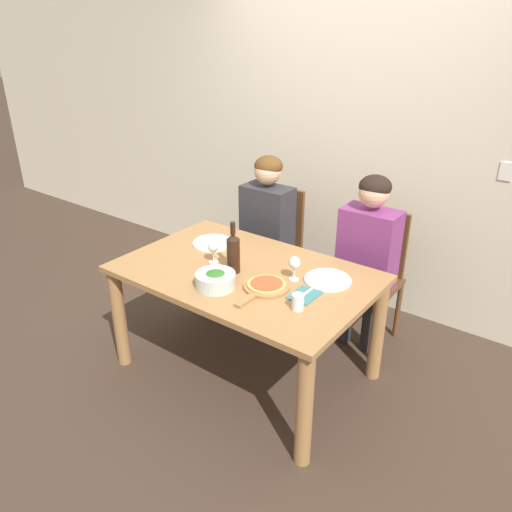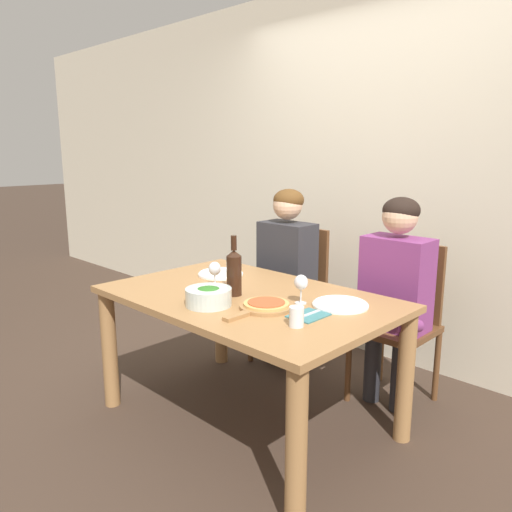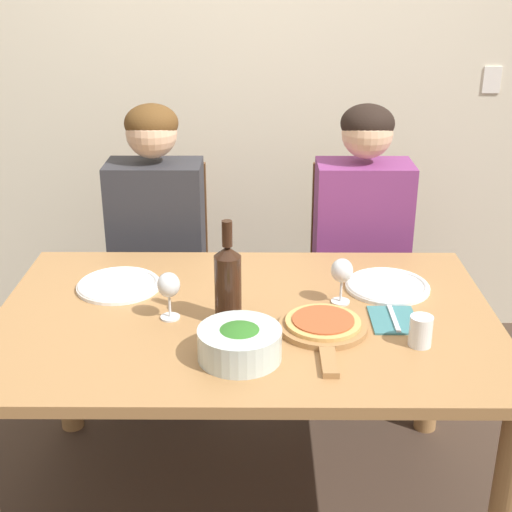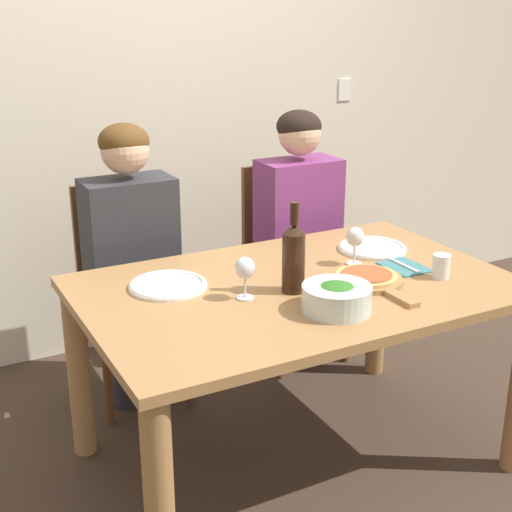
{
  "view_description": "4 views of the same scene",
  "coord_description": "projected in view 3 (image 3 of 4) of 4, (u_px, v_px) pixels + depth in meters",
  "views": [
    {
      "loc": [
        1.68,
        -2.14,
        2.13
      ],
      "look_at": [
        0.02,
        0.09,
        0.82
      ],
      "focal_mm": 35.0,
      "sensor_mm": 36.0,
      "label": 1
    },
    {
      "loc": [
        1.83,
        -1.81,
        1.51
      ],
      "look_at": [
        -0.1,
        0.16,
        0.92
      ],
      "focal_mm": 35.0,
      "sensor_mm": 36.0,
      "label": 2
    },
    {
      "loc": [
        0.04,
        -1.97,
        1.76
      ],
      "look_at": [
        0.03,
        0.06,
        0.91
      ],
      "focal_mm": 50.0,
      "sensor_mm": 36.0,
      "label": 3
    },
    {
      "loc": [
        -1.26,
        -2.05,
        1.69
      ],
      "look_at": [
        -0.12,
        0.11,
        0.84
      ],
      "focal_mm": 50.0,
      "sensor_mm": 36.0,
      "label": 4
    }
  ],
  "objects": [
    {
      "name": "dining_table",
      "position": [
        246.0,
        348.0,
        2.26
      ],
      "size": [
        1.55,
        1.0,
        0.74
      ],
      "color": "#9E7042",
      "rests_on": "ground"
    },
    {
      "name": "broccoli_bowl",
      "position": [
        240.0,
        343.0,
        1.95
      ],
      "size": [
        0.23,
        0.23,
        0.1
      ],
      "color": "silver",
      "rests_on": "dining_table"
    },
    {
      "name": "fork_on_napkin",
      "position": [
        394.0,
        320.0,
        2.16
      ],
      "size": [
        0.14,
        0.18,
        0.01
      ],
      "color": "#387075",
      "rests_on": "dining_table"
    },
    {
      "name": "chair_right",
      "position": [
        356.0,
        269.0,
        3.08
      ],
      "size": [
        0.42,
        0.42,
        0.96
      ],
      "color": "brown",
      "rests_on": "ground"
    },
    {
      "name": "person_man",
      "position": [
        362.0,
        227.0,
        2.89
      ],
      "size": [
        0.47,
        0.51,
        1.25
      ],
      "color": "#28282D",
      "rests_on": "ground"
    },
    {
      "name": "person_woman",
      "position": [
        156.0,
        226.0,
        2.89
      ],
      "size": [
        0.47,
        0.51,
        1.25
      ],
      "color": "#28282D",
      "rests_on": "ground"
    },
    {
      "name": "back_wall",
      "position": [
        250.0,
        56.0,
        3.23
      ],
      "size": [
        10.0,
        0.06,
        2.7
      ],
      "color": "beige",
      "rests_on": "ground"
    },
    {
      "name": "chair_left",
      "position": [
        163.0,
        268.0,
        3.09
      ],
      "size": [
        0.42,
        0.42,
        0.96
      ],
      "color": "brown",
      "rests_on": "ground"
    },
    {
      "name": "wine_glass_right",
      "position": [
        342.0,
        273.0,
        2.24
      ],
      "size": [
        0.07,
        0.07,
        0.15
      ],
      "color": "silver",
      "rests_on": "dining_table"
    },
    {
      "name": "dinner_plate_right",
      "position": [
        387.0,
        286.0,
        2.37
      ],
      "size": [
        0.28,
        0.28,
        0.02
      ],
      "color": "white",
      "rests_on": "dining_table"
    },
    {
      "name": "wine_glass_left",
      "position": [
        169.0,
        287.0,
        2.14
      ],
      "size": [
        0.07,
        0.07,
        0.15
      ],
      "color": "silver",
      "rests_on": "dining_table"
    },
    {
      "name": "water_tumbler",
      "position": [
        421.0,
        331.0,
        2.01
      ],
      "size": [
        0.07,
        0.07,
        0.09
      ],
      "color": "silver",
      "rests_on": "dining_table"
    },
    {
      "name": "wine_bottle",
      "position": [
        228.0,
        282.0,
        2.11
      ],
      "size": [
        0.08,
        0.08,
        0.32
      ],
      "color": "black",
      "rests_on": "dining_table"
    },
    {
      "name": "dinner_plate_left",
      "position": [
        119.0,
        285.0,
        2.38
      ],
      "size": [
        0.28,
        0.28,
        0.02
      ],
      "color": "white",
      "rests_on": "dining_table"
    },
    {
      "name": "pizza_on_board",
      "position": [
        323.0,
        326.0,
        2.1
      ],
      "size": [
        0.26,
        0.4,
        0.04
      ],
      "color": "#9E7042",
      "rests_on": "dining_table"
    },
    {
      "name": "ground_plane",
      "position": [
        247.0,
        502.0,
        2.49
      ],
      "size": [
        40.0,
        40.0,
        0.0
      ],
      "primitive_type": "plane",
      "color": "#3D2D23"
    }
  ]
}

